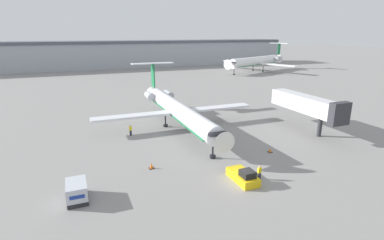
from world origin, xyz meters
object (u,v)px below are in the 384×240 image
airplane_main (177,109)px  traffic_cone_left (151,166)px  pushback_tug (243,176)px  worker_near_tug (259,172)px  airplane_parked_far_left (257,61)px  jet_bridge (307,105)px  worker_by_wing (131,130)px  traffic_cone_right (270,150)px  luggage_cart (77,191)px

airplane_main → traffic_cone_left: bearing=-119.9°
pushback_tug → worker_near_tug: bearing=-10.5°
airplane_parked_far_left → jet_bridge: bearing=-118.0°
worker_by_wing → jet_bridge: bearing=-17.0°
airplane_main → jet_bridge: 21.73m
traffic_cone_right → jet_bridge: (11.23, 5.76, 4.16)m
luggage_cart → worker_near_tug: bearing=-9.1°
traffic_cone_left → jet_bridge: bearing=9.5°
traffic_cone_left → jet_bridge: 28.36m
worker_by_wing → pushback_tug: bearing=-66.8°
airplane_main → worker_near_tug: (2.17, -21.70, -2.44)m
luggage_cart → pushback_tug: bearing=-9.0°
airplane_main → worker_by_wing: airplane_main is taller
pushback_tug → worker_by_wing: size_ratio=2.44×
traffic_cone_left → traffic_cone_right: bearing=-3.9°
worker_near_tug → jet_bridge: size_ratio=0.11×
airplane_main → pushback_tug: size_ratio=7.95×
worker_by_wing → jet_bridge: size_ratio=0.12×
worker_near_tug → worker_by_wing: 22.88m
luggage_cart → worker_near_tug: luggage_cart is taller
pushback_tug → traffic_cone_right: (7.84, 5.79, -0.28)m
traffic_cone_right → jet_bridge: size_ratio=0.04×
worker_near_tug → traffic_cone_left: bearing=145.4°
traffic_cone_right → airplane_parked_far_left: (48.86, 76.51, 3.97)m
airplane_parked_far_left → worker_near_tug: bearing=-123.6°
pushback_tug → jet_bridge: bearing=31.2°
traffic_cone_right → luggage_cart: bearing=-173.0°
airplane_main → airplane_parked_far_left: (56.98, 60.95, 0.97)m
worker_by_wing → traffic_cone_right: size_ratio=2.80×
worker_by_wing → traffic_cone_left: (-0.03, -13.11, -0.58)m
luggage_cart → airplane_parked_far_left: bearing=47.1°
worker_near_tug → traffic_cone_left: (-10.49, 7.25, -0.52)m
airplane_parked_far_left → luggage_cart: bearing=-132.9°
luggage_cart → jet_bridge: bearing=13.7°
worker_near_tug → airplane_parked_far_left: 99.23m
luggage_cart → traffic_cone_right: size_ratio=5.07×
worker_near_tug → worker_by_wing: size_ratio=0.94×
jet_bridge → pushback_tug: bearing=-148.8°
airplane_main → worker_near_tug: bearing=-84.3°
airplane_main → pushback_tug: airplane_main is taller
traffic_cone_left → pushback_tug: bearing=-38.7°
airplane_parked_far_left → traffic_cone_left: bearing=-130.9°
airplane_main → luggage_cart: size_ratio=10.71×
worker_near_tug → worker_by_wing: (-10.46, 20.35, 0.07)m
pushback_tug → luggage_cart: size_ratio=1.35×
worker_near_tug → worker_by_wing: worker_by_wing is taller
pushback_tug → traffic_cone_left: size_ratio=6.02×
traffic_cone_right → traffic_cone_left: bearing=176.1°
luggage_cart → worker_near_tug: (19.04, -3.06, -0.08)m
luggage_cart → worker_by_wing: luggage_cart is taller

